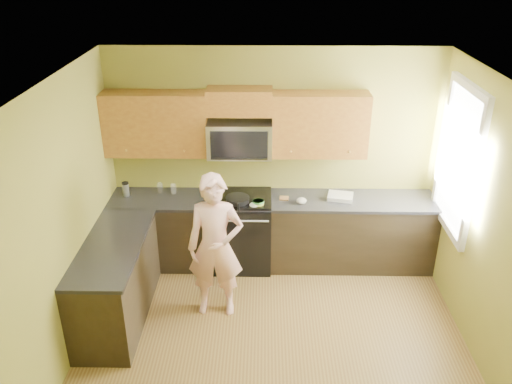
{
  "coord_description": "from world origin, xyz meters",
  "views": [
    {
      "loc": [
        -0.11,
        -4.04,
        3.79
      ],
      "look_at": [
        -0.2,
        1.3,
        1.2
      ],
      "focal_mm": 36.76,
      "sensor_mm": 36.0,
      "label": 1
    }
  ],
  "objects_px": {
    "stove": "(241,231)",
    "butter_tub": "(258,206)",
    "frying_pan": "(238,202)",
    "microwave": "(240,155)",
    "woman": "(216,247)",
    "travel_mug": "(127,195)"
  },
  "relations": [
    {
      "from": "microwave",
      "to": "stove",
      "type": "bearing_deg",
      "value": -90.0
    },
    {
      "from": "stove",
      "to": "frying_pan",
      "type": "height_order",
      "value": "frying_pan"
    },
    {
      "from": "stove",
      "to": "butter_tub",
      "type": "distance_m",
      "value": 0.53
    },
    {
      "from": "woman",
      "to": "travel_mug",
      "type": "distance_m",
      "value": 1.57
    },
    {
      "from": "microwave",
      "to": "frying_pan",
      "type": "distance_m",
      "value": 0.56
    },
    {
      "from": "microwave",
      "to": "woman",
      "type": "relative_size",
      "value": 0.46
    },
    {
      "from": "microwave",
      "to": "travel_mug",
      "type": "relative_size",
      "value": 4.28
    },
    {
      "from": "microwave",
      "to": "travel_mug",
      "type": "xyz_separation_m",
      "value": [
        -1.41,
        -0.05,
        -0.53
      ]
    },
    {
      "from": "stove",
      "to": "travel_mug",
      "type": "xyz_separation_m",
      "value": [
        -1.41,
        0.08,
        0.45
      ]
    },
    {
      "from": "stove",
      "to": "woman",
      "type": "xyz_separation_m",
      "value": [
        -0.22,
        -0.95,
        0.35
      ]
    },
    {
      "from": "butter_tub",
      "to": "microwave",
      "type": "bearing_deg",
      "value": 125.45
    },
    {
      "from": "microwave",
      "to": "butter_tub",
      "type": "relative_size",
      "value": 5.59
    },
    {
      "from": "microwave",
      "to": "frying_pan",
      "type": "relative_size",
      "value": 1.53
    },
    {
      "from": "frying_pan",
      "to": "travel_mug",
      "type": "distance_m",
      "value": 1.4
    },
    {
      "from": "frying_pan",
      "to": "travel_mug",
      "type": "relative_size",
      "value": 2.81
    },
    {
      "from": "microwave",
      "to": "woman",
      "type": "xyz_separation_m",
      "value": [
        -0.22,
        -1.07,
        -0.63
      ]
    },
    {
      "from": "travel_mug",
      "to": "microwave",
      "type": "bearing_deg",
      "value": 1.97
    },
    {
      "from": "stove",
      "to": "microwave",
      "type": "xyz_separation_m",
      "value": [
        0.0,
        0.12,
        0.97
      ]
    },
    {
      "from": "microwave",
      "to": "travel_mug",
      "type": "height_order",
      "value": "microwave"
    },
    {
      "from": "woman",
      "to": "butter_tub",
      "type": "relative_size",
      "value": 12.14
    },
    {
      "from": "microwave",
      "to": "butter_tub",
      "type": "bearing_deg",
      "value": -54.55
    },
    {
      "from": "travel_mug",
      "to": "butter_tub",
      "type": "bearing_deg",
      "value": -9.28
    }
  ]
}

